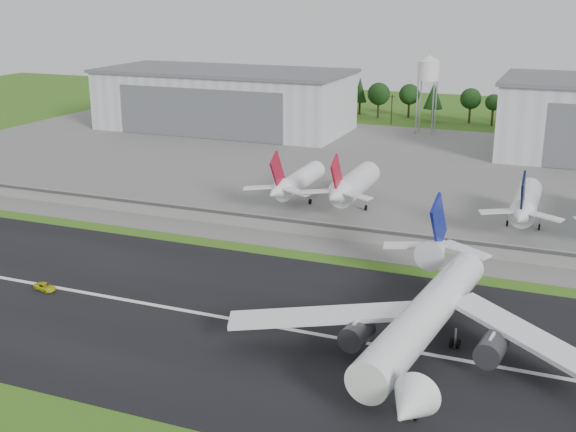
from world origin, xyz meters
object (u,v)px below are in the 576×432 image
at_px(ground_vehicle, 45,287).
at_px(parked_jet_red_b, 351,186).
at_px(main_airliner, 425,325).
at_px(parked_jet_red_a, 295,182).
at_px(parked_jet_navy, 525,204).

xyz_separation_m(ground_vehicle, parked_jet_red_b, (36.57, 68.29, 5.65)).
distance_m(main_airliner, ground_vehicle, 68.56).
relative_size(parked_jet_red_a, parked_jet_red_b, 1.00).
distance_m(ground_vehicle, parked_jet_red_b, 77.67).
distance_m(main_airliner, parked_jet_navy, 67.57).
height_order(parked_jet_red_a, parked_jet_navy, parked_jet_navy).
height_order(main_airliner, ground_vehicle, main_airliner).
distance_m(ground_vehicle, parked_jet_navy, 103.18).
bearing_deg(parked_jet_red_a, ground_vehicle, -107.80).
bearing_deg(parked_jet_red_b, parked_jet_red_a, -179.68).
relative_size(main_airliner, ground_vehicle, 12.93).
height_order(main_airliner, parked_jet_navy, main_airliner).
distance_m(main_airliner, parked_jet_red_b, 74.22).
relative_size(parked_jet_red_b, parked_jet_navy, 1.00).
xyz_separation_m(main_airliner, ground_vehicle, (-68.42, -1.26, -4.16)).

